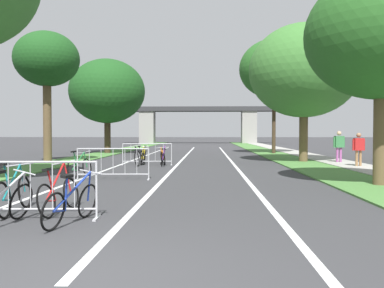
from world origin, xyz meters
The scene contains 27 objects.
ground_plane centered at (0.00, 0.00, 0.00)m, with size 300.00×300.00×0.00m, color #333335.
grass_verge_left centered at (-6.15, 28.04, 0.03)m, with size 2.21×68.54×0.05m, color #477A38.
grass_verge_right centered at (6.15, 28.04, 0.03)m, with size 2.21×68.54×0.05m, color #477A38.
sidewalk_path_right centered at (8.18, 28.04, 0.04)m, with size 1.85×68.54×0.08m, color #9E9B93.
lane_stripe_center centered at (0.00, 19.82, 0.00)m, with size 0.14×39.65×0.01m, color silver.
lane_stripe_right_lane centered at (2.77, 19.82, 0.00)m, with size 0.14×39.65×0.01m, color silver.
lane_stripe_left_lane centered at (-2.77, 19.82, 0.00)m, with size 0.14×39.65×0.01m, color silver.
overpass_bridge centered at (0.00, 56.64, 3.69)m, with size 23.94×2.82×5.46m.
tree_left_cypress_far centered at (-6.74, 16.42, 5.26)m, with size 3.28×3.28×6.73m.
tree_left_maple_mid centered at (-6.11, 26.30, 4.70)m, with size 5.68×5.68×7.12m.
tree_right_pine_near centered at (6.49, 7.92, 4.36)m, with size 4.37×4.37×6.24m.
tree_right_oak_mid centered at (6.56, 17.64, 4.83)m, with size 5.80×5.80×7.30m.
tree_right_pine_far centered at (6.39, 26.22, 6.29)m, with size 5.15×5.15×8.49m.
crowd_barrier_nearest centered at (-1.70, 3.12, 0.52)m, with size 2.44×0.58×1.05m.
crowd_barrier_second centered at (-1.66, 9.27, 0.52)m, with size 2.44×0.56×1.05m.
crowd_barrier_third centered at (-1.45, 15.42, 0.52)m, with size 2.44×0.56×1.05m.
bicycle_silver_0 centered at (-1.91, 2.53, 0.38)m, with size 0.60×1.69×0.97m.
bicycle_teal_1 centered at (-2.25, 3.64, 0.38)m, with size 0.54×1.77×1.00m.
bicycle_blue_2 centered at (-0.82, 2.74, 0.36)m, with size 0.66×1.67×0.89m.
bicycle_red_3 centered at (-1.39, 3.67, 0.37)m, with size 0.48×1.66×1.00m.
bicycle_green_4 centered at (-2.92, 9.70, 0.37)m, with size 0.50×1.73×0.95m.
bicycle_yellow_5 centered at (-1.70, 15.82, 0.36)m, with size 0.53×1.69×0.95m.
bicycle_purple_6 centered at (-0.65, 15.02, 0.37)m, with size 0.49×1.71×0.99m.
bicycle_black_7 centered at (-1.75, 15.02, 0.39)m, with size 0.60×1.66×1.00m.
bicycle_orange_8 centered at (-0.75, 15.94, 0.34)m, with size 0.65×1.64×0.85m.
pedestrian_with_backpack centered at (8.22, 14.31, 0.95)m, with size 0.57×0.29×1.56m.
pedestrian_strolling centered at (8.15, 16.78, 1.00)m, with size 0.60×0.32×1.65m.
Camera 1 is at (1.48, -3.98, 1.55)m, focal length 37.79 mm.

